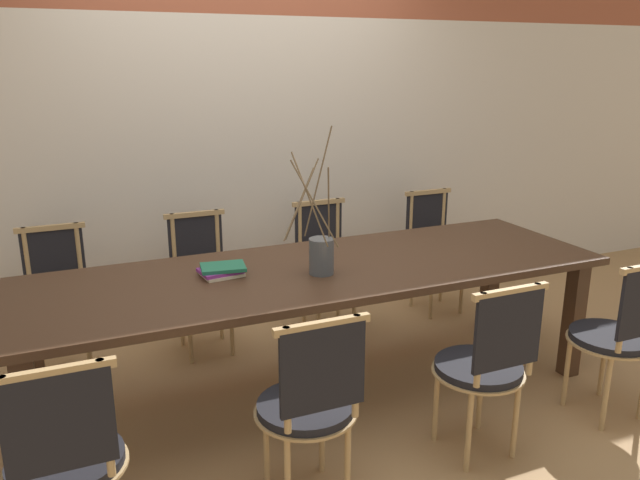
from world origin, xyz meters
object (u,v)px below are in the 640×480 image
Objects in this scene: chair_far_center at (326,261)px; vase_centerpiece at (321,253)px; dining_table at (320,281)px; chair_near_center at (486,362)px; book_stack at (222,270)px.

vase_centerpiece reaches higher than chair_far_center.
dining_table is 0.95m from chair_near_center.
dining_table is at bearing 64.15° from chair_far_center.
vase_centerpiece is at bearing -20.09° from book_stack.
dining_table is 4.16× the size of vase_centerpiece.
vase_centerpiece reaches higher than book_stack.
book_stack is (-0.47, 0.17, -0.08)m from vase_centerpiece.
chair_far_center is at bearing 92.41° from chair_near_center.
chair_near_center is at bearing 92.41° from chair_far_center.
chair_far_center is 1.18× the size of vase_centerpiece.
chair_near_center is 1.00× the size of chair_far_center.
vase_centerpiece is (-0.03, -0.09, 0.19)m from dining_table.
chair_far_center is (0.39, 0.81, -0.18)m from dining_table.
book_stack is (-0.51, 0.08, 0.11)m from dining_table.
dining_table is 0.92m from chair_far_center.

